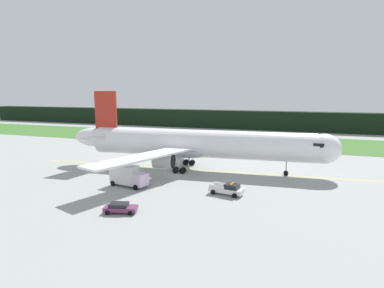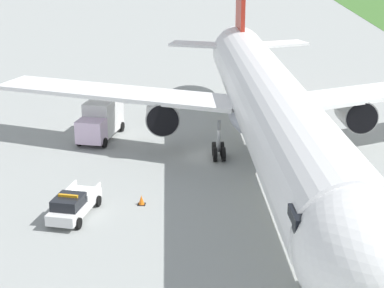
{
  "view_description": "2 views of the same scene",
  "coord_description": "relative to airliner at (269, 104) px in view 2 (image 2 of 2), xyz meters",
  "views": [
    {
      "loc": [
        23.03,
        -54.56,
        15.76
      ],
      "look_at": [
        0.98,
        6.83,
        5.0
      ],
      "focal_mm": 29.11,
      "sensor_mm": 36.0,
      "label": 1
    },
    {
      "loc": [
        50.4,
        1.06,
        18.21
      ],
      "look_at": [
        8.63,
        -0.9,
        4.02
      ],
      "focal_mm": 58.69,
      "sensor_mm": 36.0,
      "label": 2
    }
  ],
  "objects": [
    {
      "name": "catering_truck",
      "position": [
        -7.5,
        -14.75,
        -3.57
      ],
      "size": [
        6.9,
        3.57,
        3.68
      ],
      "color": "silver",
      "rests_on": "ground"
    },
    {
      "name": "apron_cone",
      "position": [
        7.35,
        -9.21,
        -5.08
      ],
      "size": [
        0.55,
        0.55,
        0.69
      ],
      "color": "black",
      "rests_on": "ground"
    },
    {
      "name": "ops_pickup_truck",
      "position": [
        9.58,
        -13.49,
        -4.51
      ],
      "size": [
        5.56,
        2.88,
        1.94
      ],
      "color": "white",
      "rests_on": "ground"
    },
    {
      "name": "taxiway_centerline_main",
      "position": [
        0.48,
        0.04,
        -5.41
      ],
      "size": [
        71.92,
        6.59,
        0.01
      ],
      "primitive_type": "cube",
      "rotation": [
        0.0,
        0.0,
        0.09
      ],
      "color": "yellow",
      "rests_on": "ground"
    },
    {
      "name": "ground",
      "position": [
        -2.85,
        -4.82,
        -5.42
      ],
      "size": [
        320.0,
        320.0,
        0.0
      ],
      "primitive_type": "plane",
      "color": "#989C99"
    },
    {
      "name": "airliner",
      "position": [
        0.0,
        0.0,
        0.0
      ],
      "size": [
        55.63,
        46.85,
        16.14
      ],
      "color": "white",
      "rests_on": "ground"
    }
  ]
}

